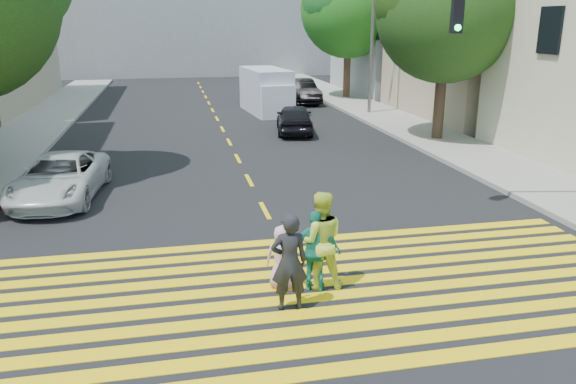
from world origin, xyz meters
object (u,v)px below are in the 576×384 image
object	(u,v)px
tree_right_far	(350,4)
white_van	(267,92)
pedestrian_woman	(320,240)
traffic_signal	(559,66)
pedestrian_man	(289,262)
dark_car_near	(295,119)
pedestrian_child	(282,257)
pedestrian_extra	(316,251)
silver_car	(264,88)
tree_right_near	(449,4)
dark_car_parked	(301,91)
white_sedan	(60,178)

from	to	relation	value
tree_right_far	white_van	world-z (taller)	tree_right_far
pedestrian_woman	traffic_signal	distance (m)	7.84
pedestrian_man	dark_car_near	world-z (taller)	pedestrian_man
pedestrian_child	dark_car_near	size ratio (longest dim) A/B	0.32
pedestrian_man	pedestrian_extra	xyz separation A→B (m)	(0.62, 0.60, -0.10)
pedestrian_extra	traffic_signal	world-z (taller)	traffic_signal
silver_car	tree_right_near	bearing A→B (deg)	107.49
tree_right_near	tree_right_far	world-z (taller)	tree_right_far
dark_car_parked	pedestrian_woman	bearing A→B (deg)	-104.74
pedestrian_woman	pedestrian_extra	xyz separation A→B (m)	(-0.10, -0.11, -0.16)
tree_right_near	pedestrian_extra	world-z (taller)	tree_right_near
pedestrian_woman	silver_car	bearing A→B (deg)	-89.64
pedestrian_man	white_sedan	xyz separation A→B (m)	(-4.95, 7.45, -0.25)
tree_right_far	white_van	distance (m)	9.08
tree_right_far	silver_car	size ratio (longest dim) A/B	1.82
silver_car	dark_car_parked	xyz separation A→B (m)	(1.92, -2.25, 0.03)
pedestrian_child	white_sedan	xyz separation A→B (m)	(-4.98, 6.63, 0.01)
pedestrian_extra	traffic_signal	xyz separation A→B (m)	(6.80, 3.05, 2.97)
dark_car_parked	white_van	size ratio (longest dim) A/B	0.86
tree_right_far	pedestrian_woman	distance (m)	27.68
tree_right_far	pedestrian_extra	world-z (taller)	tree_right_far
white_sedan	traffic_signal	size ratio (longest dim) A/B	0.77
dark_car_near	silver_car	size ratio (longest dim) A/B	0.80
tree_right_far	white_sedan	world-z (taller)	tree_right_far
pedestrian_extra	white_sedan	bearing A→B (deg)	-30.95
pedestrian_man	dark_car_parked	world-z (taller)	pedestrian_man
tree_right_far	pedestrian_woman	size ratio (longest dim) A/B	4.67
dark_car_parked	tree_right_far	bearing A→B (deg)	19.95
silver_car	dark_car_parked	world-z (taller)	dark_car_parked
tree_right_far	pedestrian_extra	xyz separation A→B (m)	(-8.76, -25.93, -5.09)
tree_right_near	pedestrian_extra	size ratio (longest dim) A/B	5.25
white_sedan	dark_car_near	size ratio (longest dim) A/B	1.16
dark_car_parked	white_van	xyz separation A→B (m)	(-2.66, -3.40, 0.39)
dark_car_parked	white_van	distance (m)	4.34
tree_right_near	pedestrian_man	xyz separation A→B (m)	(-9.04, -12.75, -4.57)
pedestrian_man	pedestrian_extra	bearing A→B (deg)	-134.80
pedestrian_child	traffic_signal	world-z (taller)	traffic_signal
silver_car	white_van	xyz separation A→B (m)	(-0.74, -5.66, 0.43)
white_sedan	dark_car_near	xyz separation A→B (m)	(8.48, 8.24, 0.03)
dark_car_near	pedestrian_man	bearing A→B (deg)	86.76
white_van	traffic_signal	bearing A→B (deg)	-82.54
pedestrian_man	traffic_signal	world-z (taller)	traffic_signal
silver_car	traffic_signal	bearing A→B (deg)	96.76
tree_right_near	silver_car	world-z (taller)	tree_right_near
pedestrian_woman	traffic_signal	bearing A→B (deg)	-148.78
tree_right_near	white_sedan	world-z (taller)	tree_right_near
tree_right_far	dark_car_near	size ratio (longest dim) A/B	2.27
tree_right_near	pedestrian_child	bearing A→B (deg)	-127.06
tree_right_near	pedestrian_man	distance (m)	16.28
dark_car_near	dark_car_parked	world-z (taller)	dark_car_parked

